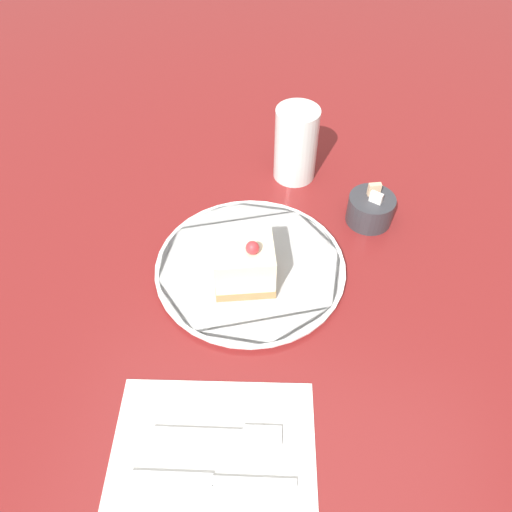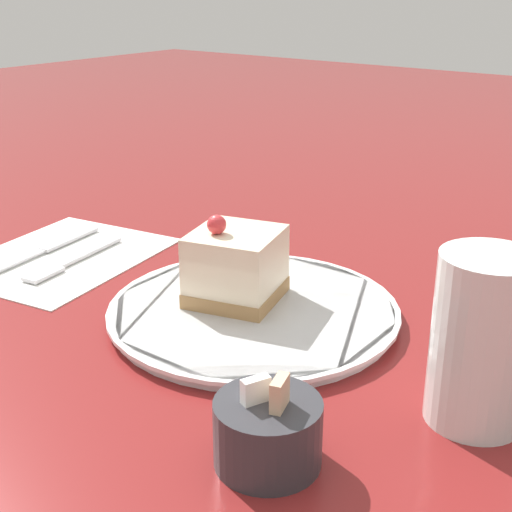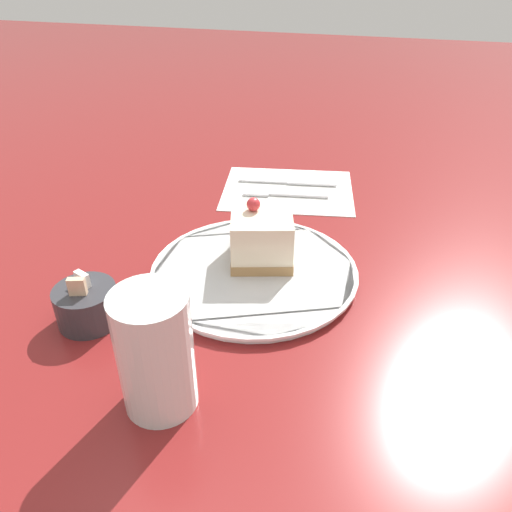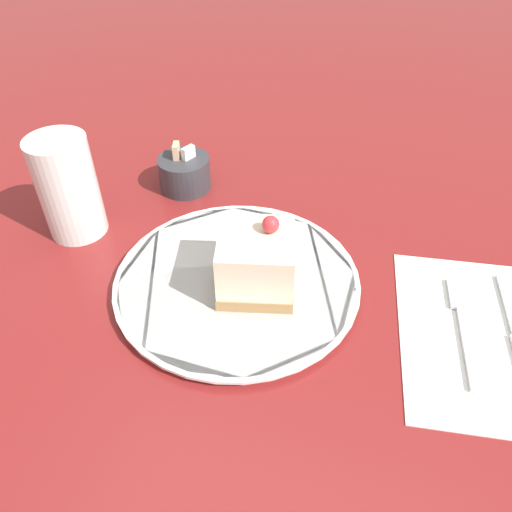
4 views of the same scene
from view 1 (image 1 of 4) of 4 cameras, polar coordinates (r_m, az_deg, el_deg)
ground_plane at (r=0.77m, az=0.40°, el=-0.70°), size 4.00×4.00×0.00m
plate at (r=0.75m, az=-0.64°, el=-1.30°), size 0.29×0.29×0.01m
cake_slice at (r=0.71m, az=-1.37°, el=-0.66°), size 0.10×0.10×0.09m
napkin at (r=0.62m, az=-4.72°, el=-21.92°), size 0.22×0.26×0.00m
fork at (r=0.63m, az=-3.15°, el=-19.61°), size 0.04×0.16×0.00m
knife at (r=0.61m, az=-6.77°, el=-24.03°), size 0.04×0.19×0.00m
sugar_bowl at (r=0.84m, az=12.94°, el=5.27°), size 0.08×0.08×0.07m
drinking_glass at (r=0.88m, az=4.58°, el=12.61°), size 0.07×0.07×0.13m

